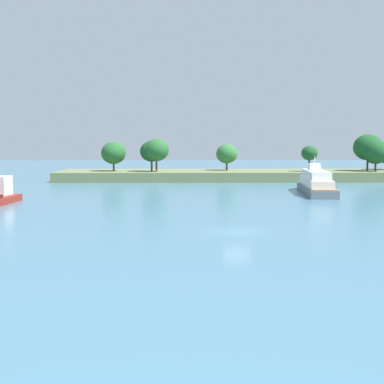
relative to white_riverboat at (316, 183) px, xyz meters
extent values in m
plane|color=teal|center=(-17.47, -38.75, -1.71)|extent=(400.00, 400.00, 0.00)
cube|color=#66754C|center=(-1.93, 32.48, -0.64)|extent=(99.59, 17.94, 2.14)
cylinder|color=#513823|center=(-38.95, 30.65, 1.38)|extent=(0.44, 0.44, 1.91)
ellipsoid|color=#235B28|center=(-38.95, 30.65, 4.57)|extent=(5.58, 5.58, 5.03)
cylinder|color=#513823|center=(-30.16, 29.25, 1.67)|extent=(0.44, 0.44, 2.48)
ellipsoid|color=#194C23|center=(-30.16, 29.25, 4.99)|extent=(5.21, 5.21, 4.69)
cylinder|color=#513823|center=(-29.05, 28.68, 1.74)|extent=(0.44, 0.44, 2.62)
ellipsoid|color=#235B28|center=(-29.05, 28.68, 5.29)|extent=(5.61, 5.61, 5.05)
cylinder|color=#513823|center=(-12.78, 33.75, 1.37)|extent=(0.44, 0.44, 1.89)
ellipsoid|color=#2D6B33|center=(-12.78, 33.75, 4.32)|extent=(5.01, 5.01, 4.51)
cylinder|color=#513823|center=(5.57, 28.93, 1.77)|extent=(0.44, 0.44, 2.69)
ellipsoid|color=#194C23|center=(5.57, 28.93, 4.58)|extent=(3.67, 3.67, 3.30)
cylinder|color=#513823|center=(19.51, 30.89, 1.82)|extent=(0.44, 0.44, 2.78)
ellipsoid|color=#194C23|center=(19.51, 30.89, 5.86)|extent=(6.64, 6.64, 5.98)
cylinder|color=#513823|center=(20.74, 29.12, 1.43)|extent=(0.44, 0.44, 2.00)
ellipsoid|color=#194C23|center=(20.74, 29.12, 4.84)|extent=(6.05, 6.05, 5.44)
cube|color=slate|center=(-0.01, -0.07, -1.05)|extent=(6.35, 20.42, 1.32)
cube|color=white|center=(-0.01, -0.07, 0.26)|extent=(5.26, 15.96, 1.30)
cube|color=white|center=(0.03, 0.33, 1.56)|extent=(4.54, 13.91, 1.30)
cube|color=white|center=(0.25, 2.43, 2.76)|extent=(2.19, 2.59, 1.10)
cube|color=#937551|center=(-0.82, -8.06, -0.31)|extent=(4.26, 3.99, 0.16)
cylinder|color=silver|center=(0.25, 2.43, 4.01)|extent=(0.10, 0.10, 1.40)
camera|label=1|loc=(-22.56, -90.40, 7.23)|focal=49.44mm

